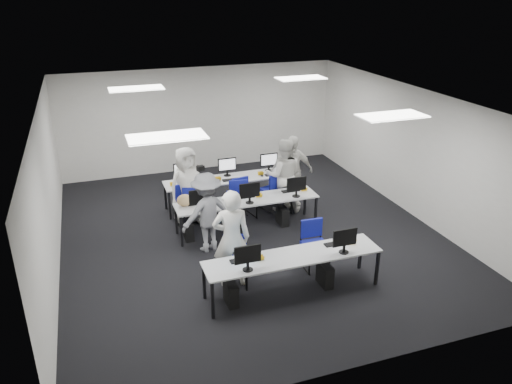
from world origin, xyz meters
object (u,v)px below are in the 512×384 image
object	(u,v)px
desk_mid	(247,202)
chair_5	(194,211)
student_1	(283,175)
chair_6	(237,202)
chair_4	(280,201)
chair_2	(189,214)
photographer	(207,212)
chair_7	(272,197)
chair_3	(244,205)
desk_front	(293,258)
chair_0	(235,270)
chair_1	(315,253)
student_3	(291,171)
student_0	(231,239)
student_2	(187,186)

from	to	relation	value
desk_mid	chair_5	size ratio (longest dim) A/B	3.37
student_1	chair_6	bearing A→B (deg)	6.74
chair_4	chair_2	bearing A→B (deg)	179.21
chair_2	photographer	size ratio (longest dim) A/B	0.57
chair_7	chair_3	bearing A→B (deg)	-179.29
desk_front	desk_mid	world-z (taller)	same
desk_mid	chair_6	bearing A→B (deg)	87.28
chair_0	chair_3	distance (m)	2.88
chair_1	student_3	world-z (taller)	student_3
chair_0	chair_7	distance (m)	3.45
desk_front	chair_3	bearing A→B (deg)	87.59
chair_6	student_1	size ratio (longest dim) A/B	0.51
chair_3	student_0	size ratio (longest dim) A/B	0.50
chair_1	chair_2	size ratio (longest dim) A/B	0.97
chair_0	photographer	size ratio (longest dim) A/B	0.54
student_2	chair_4	bearing A→B (deg)	-22.98
desk_mid	chair_4	bearing A→B (deg)	31.60
chair_0	student_2	xyz separation A→B (m)	(-0.27, 2.85, 0.61)
chair_6	chair_7	xyz separation A→B (m)	(0.89, -0.02, 0.01)
chair_1	chair_3	xyz separation A→B (m)	(-0.60, 2.63, -0.01)
desk_front	chair_4	size ratio (longest dim) A/B	3.67
chair_1	student_2	world-z (taller)	student_2
chair_1	photographer	world-z (taller)	photographer
desk_mid	chair_2	distance (m)	1.40
chair_2	chair_6	bearing A→B (deg)	1.53
chair_6	chair_7	bearing A→B (deg)	5.83
desk_front	photographer	bearing A→B (deg)	117.92
chair_0	chair_7	bearing A→B (deg)	74.41
chair_6	chair_2	bearing A→B (deg)	-158.53
chair_6	chair_7	world-z (taller)	chair_7
desk_mid	chair_1	world-z (taller)	chair_1
student_3	chair_0	bearing A→B (deg)	-120.97
desk_front	photographer	xyz separation A→B (m)	(-1.06, 2.00, 0.17)
desk_mid	chair_1	distance (m)	2.13
chair_2	chair_3	distance (m)	1.35
chair_6	student_3	world-z (taller)	student_3
chair_6	desk_mid	bearing A→B (deg)	-85.33
student_0	student_3	xyz separation A→B (m)	(2.39, 2.92, -0.04)
chair_5	chair_3	bearing A→B (deg)	12.19
chair_5	student_0	bearing A→B (deg)	-71.92
student_0	student_1	distance (m)	3.44
chair_1	chair_3	distance (m)	2.69
chair_3	student_1	distance (m)	1.18
chair_6	photographer	distance (m)	1.96
chair_6	photographer	size ratio (longest dim) A/B	0.54
chair_7	student_1	size ratio (longest dim) A/B	0.53
chair_0	photographer	bearing A→B (deg)	113.05
chair_1	student_1	xyz separation A→B (m)	(0.42, 2.68, 0.60)
desk_mid	chair_5	distance (m)	1.35
chair_3	student_0	distance (m)	2.96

